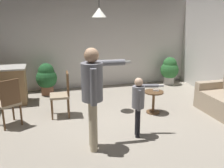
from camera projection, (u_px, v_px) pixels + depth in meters
The scene contains 12 objects.
ground at pixel (119, 129), 4.97m from camera, with size 7.68×7.68×0.00m, color #9E9384.
wall_back at pixel (89, 43), 7.57m from camera, with size 6.40×0.10×2.70m, color silver.
kitchen_counter at pixel (1, 86), 6.25m from camera, with size 1.26×0.66×0.95m.
side_table_by_couch at pixel (154, 99), 5.72m from camera, with size 0.44×0.44×0.52m.
person_adult at pixel (93, 88), 4.00m from camera, with size 0.86×0.50×1.73m.
person_child at pixel (139, 101), 4.52m from camera, with size 0.61×0.32×1.13m.
dining_chair_by_counter at pixel (63, 93), 5.51m from camera, with size 0.44×0.44×1.00m.
dining_chair_near_wall at pixel (9, 101), 4.97m from camera, with size 0.58×0.58×1.00m.
potted_plant_corner at pixel (47, 77), 7.01m from camera, with size 0.59×0.59×0.90m.
potted_plant_by_wall at pixel (170, 69), 8.04m from camera, with size 0.58×0.58×0.89m.
spare_remote_on_table at pixel (156, 90), 5.68m from camera, with size 0.04×0.13×0.04m, color white.
ceiling_light_pendant at pixel (99, 12), 5.36m from camera, with size 0.32×0.32×0.55m.
Camera 1 is at (-1.33, -4.34, 2.23)m, focal length 39.99 mm.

